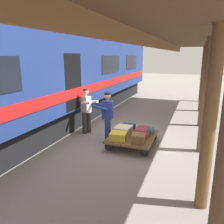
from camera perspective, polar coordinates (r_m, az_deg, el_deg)
name	(u,v)px	position (r m, az deg, el deg)	size (l,w,h in m)	color
ground_plane	(128,141)	(7.84, 4.15, -7.41)	(60.00, 60.00, 0.00)	gray
platform_canopy	(209,42)	(7.00, 23.49, 16.03)	(3.20, 17.46, 3.56)	brown
train_car	(39,78)	(9.01, -18.09, 8.28)	(3.02, 21.22, 4.00)	navy
luggage_cart	(132,137)	(7.42, 5.20, -6.36)	(1.40, 1.70, 0.33)	brown
suitcase_teal_softside	(145,130)	(7.73, 8.42, -4.55)	(0.51, 0.44, 0.17)	#1E666B
suitcase_burgundy_valise	(142,133)	(7.28, 7.62, -5.20)	(0.36, 0.59, 0.29)	maroon
suitcase_cream_canvas	(123,131)	(7.44, 2.89, -4.72)	(0.51, 0.55, 0.28)	beige
suitcase_yellow_case	(119,136)	(7.03, 1.70, -6.06)	(0.50, 0.49, 0.23)	gold
suitcase_navy_fabric	(127,127)	(7.87, 3.94, -3.95)	(0.44, 0.46, 0.20)	navy
suitcase_brown_leather	(138,138)	(6.85, 6.70, -6.53)	(0.38, 0.50, 0.27)	brown
porter_in_overalls	(107,116)	(7.51, -1.28, -0.91)	(0.71, 0.50, 1.70)	navy
porter_by_door	(87,109)	(8.41, -6.48, 0.65)	(0.74, 0.61, 1.70)	#332D28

